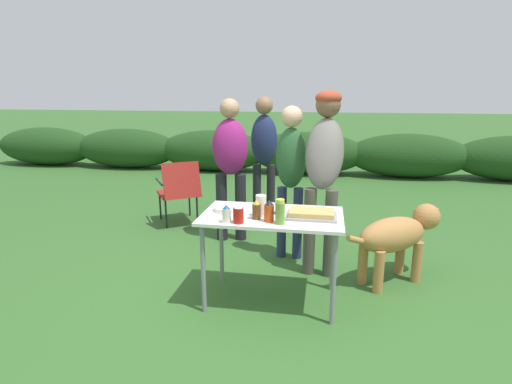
{
  "coord_description": "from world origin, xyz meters",
  "views": [
    {
      "loc": [
        0.4,
        -2.96,
        1.68
      ],
      "look_at": [
        -0.15,
        0.1,
        0.89
      ],
      "focal_mm": 28.0,
      "sensor_mm": 36.0,
      "label": 1
    }
  ],
  "objects_px": {
    "standing_person_in_dark_puffer": "(230,158)",
    "ketchup_bottle": "(238,214)",
    "hot_sauce_bottle": "(269,211)",
    "folding_table": "(272,224)",
    "dog": "(398,235)",
    "camp_chair_green_behind_table": "(179,189)",
    "standing_person_in_olive_jacket": "(291,167)",
    "food_tray": "(311,214)",
    "mayo_bottle": "(226,214)",
    "relish_jar": "(280,212)",
    "standing_person_in_gray_fleece": "(264,148)",
    "plate_stack": "(228,208)",
    "standing_person_in_red_jacket": "(324,160)",
    "mixing_bowl": "(273,207)",
    "paper_cup_stack": "(261,206)",
    "beer_bottle": "(256,210)"
  },
  "relations": [
    {
      "from": "standing_person_in_dark_puffer",
      "to": "ketchup_bottle",
      "type": "bearing_deg",
      "value": -85.55
    },
    {
      "from": "hot_sauce_bottle",
      "to": "standing_person_in_dark_puffer",
      "type": "relative_size",
      "value": 0.1
    },
    {
      "from": "standing_person_in_dark_puffer",
      "to": "folding_table",
      "type": "bearing_deg",
      "value": -74.74
    },
    {
      "from": "dog",
      "to": "camp_chair_green_behind_table",
      "type": "relative_size",
      "value": 1.12
    },
    {
      "from": "standing_person_in_olive_jacket",
      "to": "dog",
      "type": "distance_m",
      "value": 1.18
    },
    {
      "from": "food_tray",
      "to": "mayo_bottle",
      "type": "height_order",
      "value": "mayo_bottle"
    },
    {
      "from": "folding_table",
      "to": "mayo_bottle",
      "type": "bearing_deg",
      "value": -140.86
    },
    {
      "from": "relish_jar",
      "to": "standing_person_in_gray_fleece",
      "type": "distance_m",
      "value": 2.21
    },
    {
      "from": "standing_person_in_gray_fleece",
      "to": "standing_person_in_olive_jacket",
      "type": "bearing_deg",
      "value": -68.18
    },
    {
      "from": "plate_stack",
      "to": "standing_person_in_olive_jacket",
      "type": "xyz_separation_m",
      "value": [
        0.42,
        0.86,
        0.19
      ]
    },
    {
      "from": "mayo_bottle",
      "to": "standing_person_in_red_jacket",
      "type": "xyz_separation_m",
      "value": [
        0.69,
        0.93,
        0.27
      ]
    },
    {
      "from": "standing_person_in_red_jacket",
      "to": "dog",
      "type": "height_order",
      "value": "standing_person_in_red_jacket"
    },
    {
      "from": "folding_table",
      "to": "mixing_bowl",
      "type": "height_order",
      "value": "mixing_bowl"
    },
    {
      "from": "ketchup_bottle",
      "to": "plate_stack",
      "type": "bearing_deg",
      "value": 116.54
    },
    {
      "from": "food_tray",
      "to": "paper_cup_stack",
      "type": "distance_m",
      "value": 0.39
    },
    {
      "from": "hot_sauce_bottle",
      "to": "paper_cup_stack",
      "type": "bearing_deg",
      "value": 124.39
    },
    {
      "from": "relish_jar",
      "to": "standing_person_in_dark_puffer",
      "type": "distance_m",
      "value": 1.69
    },
    {
      "from": "beer_bottle",
      "to": "hot_sauce_bottle",
      "type": "distance_m",
      "value": 0.11
    },
    {
      "from": "hot_sauce_bottle",
      "to": "standing_person_in_gray_fleece",
      "type": "xyz_separation_m",
      "value": [
        -0.37,
        2.12,
        0.17
      ]
    },
    {
      "from": "paper_cup_stack",
      "to": "relish_jar",
      "type": "xyz_separation_m",
      "value": [
        0.17,
        -0.15,
        0.01
      ]
    },
    {
      "from": "food_tray",
      "to": "standing_person_in_gray_fleece",
      "type": "height_order",
      "value": "standing_person_in_gray_fleece"
    },
    {
      "from": "relish_jar",
      "to": "standing_person_in_red_jacket",
      "type": "bearing_deg",
      "value": 71.59
    },
    {
      "from": "ketchup_bottle",
      "to": "dog",
      "type": "relative_size",
      "value": 0.16
    },
    {
      "from": "plate_stack",
      "to": "mixing_bowl",
      "type": "relative_size",
      "value": 1.19
    },
    {
      "from": "mayo_bottle",
      "to": "standing_person_in_olive_jacket",
      "type": "xyz_separation_m",
      "value": [
        0.36,
        1.16,
        0.14
      ]
    },
    {
      "from": "standing_person_in_red_jacket",
      "to": "mixing_bowl",
      "type": "bearing_deg",
      "value": -117.23
    },
    {
      "from": "mixing_bowl",
      "to": "mayo_bottle",
      "type": "bearing_deg",
      "value": -131.05
    },
    {
      "from": "food_tray",
      "to": "relish_jar",
      "type": "bearing_deg",
      "value": -138.63
    },
    {
      "from": "standing_person_in_gray_fleece",
      "to": "standing_person_in_olive_jacket",
      "type": "distance_m",
      "value": 1.13
    },
    {
      "from": "plate_stack",
      "to": "standing_person_in_dark_puffer",
      "type": "xyz_separation_m",
      "value": [
        -0.28,
        1.25,
        0.2
      ]
    },
    {
      "from": "mayo_bottle",
      "to": "dog",
      "type": "xyz_separation_m",
      "value": [
        1.36,
        0.79,
        -0.36
      ]
    },
    {
      "from": "mixing_bowl",
      "to": "ketchup_bottle",
      "type": "distance_m",
      "value": 0.4
    },
    {
      "from": "hot_sauce_bottle",
      "to": "camp_chair_green_behind_table",
      "type": "relative_size",
      "value": 0.2
    },
    {
      "from": "mixing_bowl",
      "to": "camp_chair_green_behind_table",
      "type": "height_order",
      "value": "camp_chair_green_behind_table"
    },
    {
      "from": "ketchup_bottle",
      "to": "standing_person_in_red_jacket",
      "type": "bearing_deg",
      "value": 57.11
    },
    {
      "from": "food_tray",
      "to": "standing_person_in_olive_jacket",
      "type": "distance_m",
      "value": 0.97
    },
    {
      "from": "mayo_bottle",
      "to": "paper_cup_stack",
      "type": "bearing_deg",
      "value": 40.64
    },
    {
      "from": "beer_bottle",
      "to": "standing_person_in_dark_puffer",
      "type": "xyz_separation_m",
      "value": [
        -0.55,
        1.43,
        0.14
      ]
    },
    {
      "from": "mixing_bowl",
      "to": "dog",
      "type": "distance_m",
      "value": 1.2
    },
    {
      "from": "paper_cup_stack",
      "to": "ketchup_bottle",
      "type": "xyz_separation_m",
      "value": [
        -0.14,
        -0.19,
        -0.01
      ]
    },
    {
      "from": "standing_person_in_dark_puffer",
      "to": "dog",
      "type": "relative_size",
      "value": 1.72
    },
    {
      "from": "dog",
      "to": "hot_sauce_bottle",
      "type": "bearing_deg",
      "value": -92.65
    },
    {
      "from": "standing_person_in_gray_fleece",
      "to": "camp_chair_green_behind_table",
      "type": "xyz_separation_m",
      "value": [
        -1.06,
        -0.23,
        -0.52
      ]
    },
    {
      "from": "folding_table",
      "to": "relish_jar",
      "type": "height_order",
      "value": "relish_jar"
    },
    {
      "from": "beer_bottle",
      "to": "standing_person_in_dark_puffer",
      "type": "bearing_deg",
      "value": 110.91
    },
    {
      "from": "beer_bottle",
      "to": "standing_person_in_gray_fleece",
      "type": "height_order",
      "value": "standing_person_in_gray_fleece"
    },
    {
      "from": "folding_table",
      "to": "beer_bottle",
      "type": "distance_m",
      "value": 0.22
    },
    {
      "from": "ketchup_bottle",
      "to": "mayo_bottle",
      "type": "relative_size",
      "value": 1.1
    },
    {
      "from": "folding_table",
      "to": "standing_person_in_olive_jacket",
      "type": "relative_size",
      "value": 0.71
    },
    {
      "from": "standing_person_in_olive_jacket",
      "to": "camp_chair_green_behind_table",
      "type": "relative_size",
      "value": 1.86
    }
  ]
}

